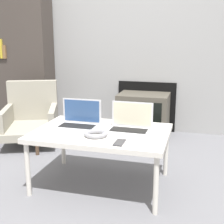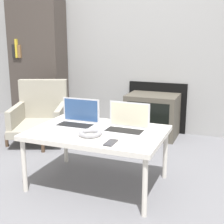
{
  "view_description": "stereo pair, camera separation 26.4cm",
  "coord_description": "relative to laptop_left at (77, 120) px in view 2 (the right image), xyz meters",
  "views": [
    {
      "loc": [
        0.69,
        -1.92,
        1.14
      ],
      "look_at": [
        0.0,
        0.55,
        0.52
      ],
      "focal_mm": 50.0,
      "sensor_mm": 36.0,
      "label": 1
    },
    {
      "loc": [
        0.94,
        -1.84,
        1.14
      ],
      "look_at": [
        0.0,
        0.55,
        0.52
      ],
      "focal_mm": 50.0,
      "sensor_mm": 36.0,
      "label": 2
    }
  ],
  "objects": [
    {
      "name": "headphones",
      "position": [
        0.2,
        -0.2,
        -0.03
      ],
      "size": [
        0.17,
        0.17,
        0.03
      ],
      "color": "gray",
      "rests_on": "table"
    },
    {
      "name": "phone",
      "position": [
        0.41,
        -0.3,
        -0.04
      ],
      "size": [
        0.06,
        0.14,
        0.01
      ],
      "color": "#333338",
      "rests_on": "table"
    },
    {
      "name": "tv",
      "position": [
        0.29,
        1.31,
        -0.24
      ],
      "size": [
        0.58,
        0.44,
        0.5
      ],
      "color": "#4C473D",
      "rests_on": "ground_plane"
    },
    {
      "name": "ground_plane",
      "position": [
        0.21,
        -0.31,
        -0.49
      ],
      "size": [
        14.0,
        14.0,
        0.0
      ],
      "primitive_type": "plane",
      "color": "slate"
    },
    {
      "name": "laptop_left",
      "position": [
        0.0,
        0.0,
        0.0
      ],
      "size": [
        0.33,
        0.24,
        0.21
      ],
      "rotation": [
        0.0,
        0.0,
        0.0
      ],
      "color": "silver",
      "rests_on": "table"
    },
    {
      "name": "bookshelf",
      "position": [
        -1.29,
        1.37,
        0.31
      ],
      "size": [
        0.73,
        0.32,
        1.6
      ],
      "color": "#3F3833",
      "rests_on": "ground_plane"
    },
    {
      "name": "table",
      "position": [
        0.21,
        -0.06,
        -0.08
      ],
      "size": [
        1.01,
        0.7,
        0.45
      ],
      "color": "silver",
      "rests_on": "ground_plane"
    },
    {
      "name": "wall_back",
      "position": [
        0.21,
        1.57,
        0.8
      ],
      "size": [
        7.0,
        0.08,
        2.6
      ],
      "color": "#999999",
      "rests_on": "ground_plane"
    },
    {
      "name": "armchair",
      "position": [
        -0.87,
        0.76,
        -0.2
      ],
      "size": [
        0.77,
        0.83,
        0.66
      ],
      "rotation": [
        0.0,
        0.0,
        0.38
      ],
      "color": "gray",
      "rests_on": "ground_plane"
    },
    {
      "name": "laptop_right",
      "position": [
        0.42,
        -0.0,
        0.0
      ],
      "size": [
        0.33,
        0.24,
        0.21
      ],
      "rotation": [
        0.0,
        0.0,
        -0.02
      ],
      "color": "silver",
      "rests_on": "table"
    }
  ]
}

